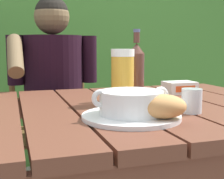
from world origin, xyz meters
TOP-DOWN VIEW (x-y plane):
  - dining_table at (-0.00, 0.00)m, footprint 1.46×0.90m
  - hedge_backdrop at (0.09, 1.84)m, footprint 3.75×0.80m
  - chair_near_diner at (-0.05, 0.89)m, footprint 0.48×0.42m
  - person_eating at (-0.05, 0.69)m, footprint 0.48×0.47m
  - serving_plate at (0.05, -0.20)m, footprint 0.28×0.28m
  - soup_bowl at (0.05, -0.20)m, footprint 0.23×0.18m
  - bread_roll at (0.11, -0.27)m, footprint 0.15×0.13m
  - beer_glass at (0.10, 0.03)m, footprint 0.08×0.08m
  - beer_bottle at (0.19, 0.10)m, footprint 0.06×0.06m
  - water_glass_small at (0.25, -0.19)m, footprint 0.06×0.06m
  - butter_tub at (0.42, 0.18)m, footprint 0.13×0.10m
  - table_knife at (0.19, -0.10)m, footprint 0.16×0.07m

SIDE VIEW (x-z plane):
  - chair_near_diner at x=-0.05m, z-range -0.01..0.96m
  - dining_table at x=0.00m, z-range 0.29..1.06m
  - person_eating at x=-0.05m, z-range 0.11..1.34m
  - table_knife at x=0.19m, z-range 0.77..0.78m
  - serving_plate at x=0.05m, z-range 0.77..0.78m
  - butter_tub at x=0.42m, z-range 0.77..0.82m
  - water_glass_small at x=0.25m, z-range 0.77..0.84m
  - bread_roll at x=0.11m, z-range 0.78..0.84m
  - soup_bowl at x=0.05m, z-range 0.78..0.85m
  - beer_glass at x=0.10m, z-range 0.77..0.96m
  - beer_bottle at x=0.19m, z-range 0.75..1.01m
  - hedge_backdrop at x=0.09m, z-range -0.18..2.45m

